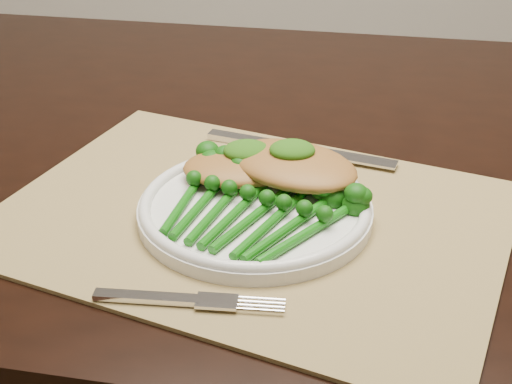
{
  "coord_description": "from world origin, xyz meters",
  "views": [
    {
      "loc": [
        -0.12,
        -0.96,
        1.14
      ],
      "look_at": [
        -0.15,
        -0.34,
        0.78
      ],
      "focal_mm": 50.0,
      "sensor_mm": 36.0,
      "label": 1
    }
  ],
  "objects_px": {
    "dining_table": "(309,361)",
    "placemat": "(251,217)",
    "chicken_fillet_left": "(241,167)",
    "broccolini_bundle": "(246,213)",
    "dinner_plate": "(255,207)"
  },
  "relations": [
    {
      "from": "dining_table",
      "to": "placemat",
      "type": "relative_size",
      "value": 3.4
    },
    {
      "from": "chicken_fillet_left",
      "to": "broccolini_bundle",
      "type": "relative_size",
      "value": 0.54
    },
    {
      "from": "dining_table",
      "to": "placemat",
      "type": "height_order",
      "value": "placemat"
    },
    {
      "from": "placemat",
      "to": "dinner_plate",
      "type": "height_order",
      "value": "dinner_plate"
    },
    {
      "from": "dinner_plate",
      "to": "chicken_fillet_left",
      "type": "relative_size",
      "value": 1.92
    },
    {
      "from": "placemat",
      "to": "dinner_plate",
      "type": "bearing_deg",
      "value": -0.3
    },
    {
      "from": "chicken_fillet_left",
      "to": "broccolini_bundle",
      "type": "height_order",
      "value": "chicken_fillet_left"
    },
    {
      "from": "dinner_plate",
      "to": "broccolini_bundle",
      "type": "height_order",
      "value": "broccolini_bundle"
    },
    {
      "from": "placemat",
      "to": "chicken_fillet_left",
      "type": "bearing_deg",
      "value": 125.38
    },
    {
      "from": "dining_table",
      "to": "broccolini_bundle",
      "type": "relative_size",
      "value": 7.4
    },
    {
      "from": "dinner_plate",
      "to": "placemat",
      "type": "bearing_deg",
      "value": 157.94
    },
    {
      "from": "dining_table",
      "to": "chicken_fillet_left",
      "type": "distance_m",
      "value": 0.44
    },
    {
      "from": "dining_table",
      "to": "dinner_plate",
      "type": "bearing_deg",
      "value": -102.49
    },
    {
      "from": "dinner_plate",
      "to": "broccolini_bundle",
      "type": "xyz_separation_m",
      "value": [
        -0.01,
        -0.02,
        0.01
      ]
    },
    {
      "from": "broccolini_bundle",
      "to": "placemat",
      "type": "bearing_deg",
      "value": 109.83
    }
  ]
}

